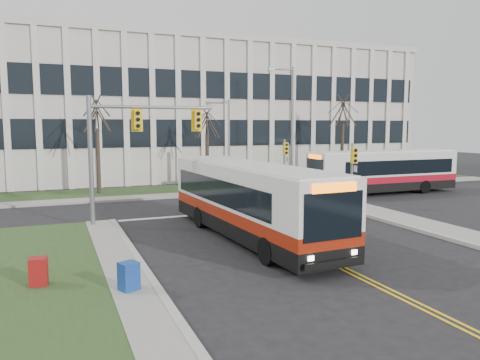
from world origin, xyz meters
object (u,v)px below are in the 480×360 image
streetlight (290,120)px  bus_main (250,202)px  directory_sign (217,174)px  bus_cross (383,173)px  newspaper_box_blue (129,278)px  newspaper_box_red (39,273)px

streetlight → bus_main: bearing=-123.9°
directory_sign → bus_main: bus_main is taller
bus_cross → bus_main: bearing=-57.9°
streetlight → bus_cross: 7.90m
bus_main → bus_cross: (14.05, 8.73, -0.08)m
streetlight → newspaper_box_blue: streetlight is taller
bus_cross → newspaper_box_red: size_ratio=11.75×
bus_main → newspaper_box_blue: bus_main is taller
bus_cross → newspaper_box_blue: bus_cross is taller
directory_sign → bus_main: size_ratio=0.17×
bus_cross → newspaper_box_blue: (-19.89, -13.63, -1.01)m
directory_sign → bus_cross: size_ratio=0.18×
newspaper_box_blue → newspaper_box_red: 2.81m
directory_sign → newspaper_box_blue: 22.20m
bus_main → newspaper_box_red: bearing=-160.6°
directory_sign → newspaper_box_blue: size_ratio=2.11×
bus_main → bus_cross: 16.54m
newspaper_box_red → newspaper_box_blue: bearing=-25.2°
directory_sign → newspaper_box_blue: (-9.59, -20.01, -0.70)m
directory_sign → bus_main: 15.58m
bus_main → bus_cross: bus_main is taller
streetlight → directory_sign: bearing=166.8°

